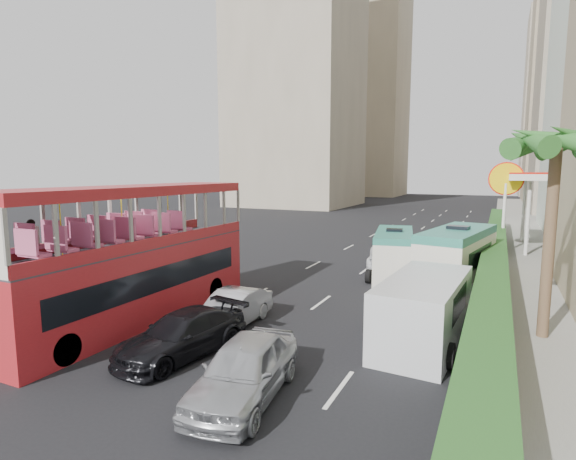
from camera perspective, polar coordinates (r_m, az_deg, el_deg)
The scene contains 19 objects.
ground_plane at distance 15.05m, azimuth -1.37°, elevation -14.35°, with size 200.00×200.00×0.00m, color black.
double_decker_bus at distance 17.77m, azimuth -18.99°, elevation -2.86°, with size 2.50×11.00×5.06m, color #AA1D22.
car_silver_lane_a at distance 16.80m, azimuth -7.08°, elevation -12.03°, with size 1.37×3.92×1.29m, color #ACAFB3.
car_silver_lane_b at distance 11.96m, azimuth -5.50°, elevation -20.47°, with size 1.77×4.40×1.50m, color #ACAFB3.
car_black at distance 14.64m, azimuth -13.19°, elevation -15.21°, with size 1.84×4.52×1.31m, color black.
van_asset at distance 26.41m, azimuth 12.65°, elevation -4.92°, with size 2.29×4.96×1.38m, color silver.
minibus_near at distance 24.39m, azimuth 13.27°, elevation -3.02°, with size 1.85×5.54×2.45m, color silver.
minibus_far at distance 23.03m, azimuth 20.64°, elevation -3.42°, with size 2.15×6.44×2.86m, color silver.
panel_van_near at distance 15.49m, azimuth 16.87°, elevation -9.78°, with size 2.18×5.44×2.18m, color silver.
panel_van_far at distance 31.63m, azimuth 21.74°, elevation -1.46°, with size 1.92×4.81×1.92m, color silver.
sidewalk at distance 37.98m, azimuth 29.08°, elevation -1.78°, with size 6.00×120.00×0.18m, color #99968C.
kerb_wall at distance 26.93m, azimuth 24.69°, elevation -3.71°, with size 0.30×44.00×1.00m, color silver.
hedge at distance 26.79m, azimuth 24.79°, elevation -1.93°, with size 1.10×44.00×0.70m, color #2D6626.
palm_tree at distance 16.70m, azimuth 30.25°, elevation -1.17°, with size 0.36×0.36×6.40m, color brown.
shell_station at distance 35.79m, azimuth 31.15°, elevation 1.86°, with size 6.50×8.00×5.50m, color silver.
tower_far_a at distance 96.49m, azimuth 32.65°, elevation 16.16°, with size 14.00×14.00×44.00m, color tan.
tower_far_b at distance 117.85m, azimuth 31.20°, elevation 13.48°, with size 14.00×14.00×40.00m, color tan.
tower_left_a at distance 76.72m, azimuth 1.13°, elevation 22.95°, with size 18.00×18.00×52.00m, color tan.
tower_left_b at distance 107.72m, azimuth 10.12°, elevation 16.71°, with size 16.00×16.00×46.00m, color tan.
Camera 1 is at (6.27, -12.48, 5.61)m, focal length 28.00 mm.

